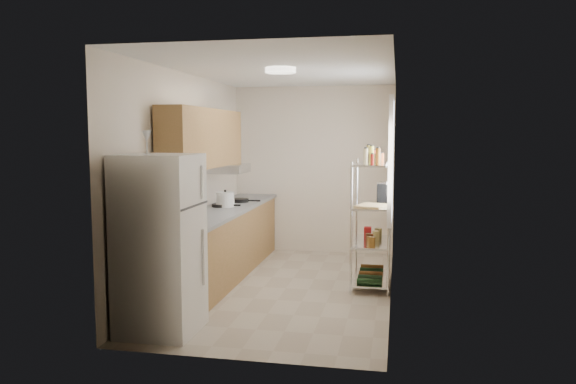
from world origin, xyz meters
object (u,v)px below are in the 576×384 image
object	(u,v)px
frying_pan_large	(220,205)
cutting_board	(372,206)
rice_cooker	(225,199)
refrigerator	(160,244)
espresso_machine	(384,192)

from	to	relation	value
frying_pan_large	cutting_board	bearing A→B (deg)	-18.09
rice_cooker	cutting_board	bearing A→B (deg)	-14.37
refrigerator	cutting_board	distance (m)	2.57
cutting_board	espresso_machine	bearing A→B (deg)	77.46
rice_cooker	espresso_machine	world-z (taller)	espresso_machine
rice_cooker	frying_pan_large	distance (m)	0.10
frying_pan_large	espresso_machine	bearing A→B (deg)	-2.58
cutting_board	rice_cooker	bearing A→B (deg)	165.63
cutting_board	espresso_machine	size ratio (longest dim) A/B	1.60
rice_cooker	cutting_board	world-z (taller)	rice_cooker
refrigerator	rice_cooker	distance (m)	2.25
cutting_board	espresso_machine	distance (m)	0.58
rice_cooker	refrigerator	bearing A→B (deg)	-88.32
refrigerator	frying_pan_large	xyz separation A→B (m)	(-0.13, 2.23, 0.08)
refrigerator	frying_pan_large	world-z (taller)	refrigerator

